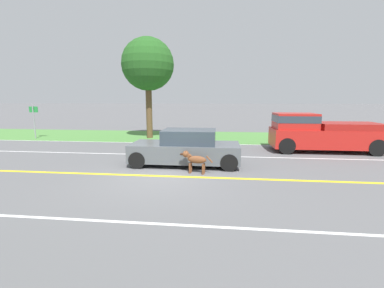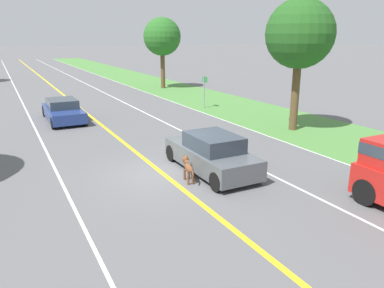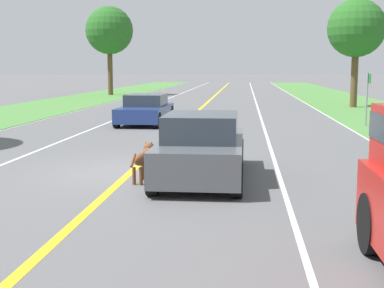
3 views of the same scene
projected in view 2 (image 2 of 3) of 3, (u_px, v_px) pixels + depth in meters
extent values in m
plane|color=#5B5B5E|center=(163.00, 174.00, 13.95)|extent=(400.00, 400.00, 0.00)
cube|color=yellow|center=(163.00, 174.00, 13.95)|extent=(0.18, 160.00, 0.01)
cube|color=white|center=(304.00, 149.00, 17.06)|extent=(0.14, 160.00, 0.01)
cube|color=white|center=(241.00, 160.00, 15.50)|extent=(0.10, 160.00, 0.01)
cube|color=white|center=(66.00, 191.00, 12.40)|extent=(0.10, 160.00, 0.01)
cube|color=#4C843D|center=(350.00, 140.00, 18.38)|extent=(6.00, 160.00, 0.03)
cube|color=#51565B|center=(211.00, 157.00, 14.10)|extent=(1.80, 4.43, 0.71)
cube|color=#2D3842|center=(214.00, 142.00, 13.77)|extent=(1.55, 2.13, 0.57)
cylinder|color=black|center=(206.00, 148.00, 16.04)|extent=(0.22, 0.67, 0.67)
cylinder|color=black|center=(257.00, 174.00, 13.00)|extent=(0.22, 0.67, 0.67)
cylinder|color=black|center=(172.00, 153.00, 15.32)|extent=(0.22, 0.67, 0.67)
cylinder|color=black|center=(217.00, 182.00, 12.27)|extent=(0.22, 0.67, 0.67)
ellipsoid|color=brown|center=(189.00, 168.00, 13.03)|extent=(0.37, 0.75, 0.28)
cylinder|color=brown|center=(189.00, 174.00, 13.37)|extent=(0.08, 0.08, 0.38)
cylinder|color=brown|center=(193.00, 179.00, 12.91)|extent=(0.08, 0.08, 0.38)
cylinder|color=brown|center=(185.00, 174.00, 13.33)|extent=(0.08, 0.08, 0.38)
cylinder|color=brown|center=(188.00, 179.00, 12.87)|extent=(0.08, 0.08, 0.38)
cylinder|color=brown|center=(186.00, 162.00, 13.28)|extent=(0.18, 0.22, 0.19)
sphere|color=brown|center=(185.00, 159.00, 13.38)|extent=(0.29, 0.29, 0.24)
ellipsoid|color=#331E14|center=(184.00, 158.00, 13.54)|extent=(0.13, 0.13, 0.09)
cone|color=#55301C|center=(187.00, 157.00, 13.36)|extent=(0.09, 0.09, 0.11)
cone|color=#55301C|center=(184.00, 157.00, 13.32)|extent=(0.09, 0.09, 0.11)
cylinder|color=brown|center=(192.00, 171.00, 12.58)|extent=(0.11, 0.27, 0.27)
cylinder|color=black|center=(366.00, 192.00, 11.27)|extent=(0.22, 0.82, 0.82)
cube|color=navy|center=(63.00, 113.00, 22.54)|extent=(1.90, 4.72, 0.61)
cube|color=#2D3842|center=(62.00, 103.00, 22.55)|extent=(1.63, 2.27, 0.51)
cylinder|color=black|center=(53.00, 123.00, 20.56)|extent=(0.22, 0.67, 0.67)
cylinder|color=black|center=(45.00, 111.00, 23.85)|extent=(0.22, 0.67, 0.67)
cylinder|color=black|center=(85.00, 120.00, 21.33)|extent=(0.22, 0.67, 0.67)
cylinder|color=black|center=(72.00, 109.00, 24.61)|extent=(0.22, 0.67, 0.67)
cylinder|color=brown|center=(295.00, 94.00, 19.93)|extent=(0.42, 0.42, 3.91)
sphere|color=#23561E|center=(300.00, 34.00, 19.07)|extent=(3.54, 3.54, 3.54)
cylinder|color=brown|center=(163.00, 69.00, 36.39)|extent=(0.42, 0.42, 3.75)
sphere|color=#286623|center=(162.00, 37.00, 35.55)|extent=(3.57, 3.57, 3.57)
cylinder|color=gray|center=(204.00, 92.00, 26.31)|extent=(0.08, 0.08, 2.28)
cube|color=#238438|center=(205.00, 80.00, 26.09)|extent=(0.03, 0.64, 0.40)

